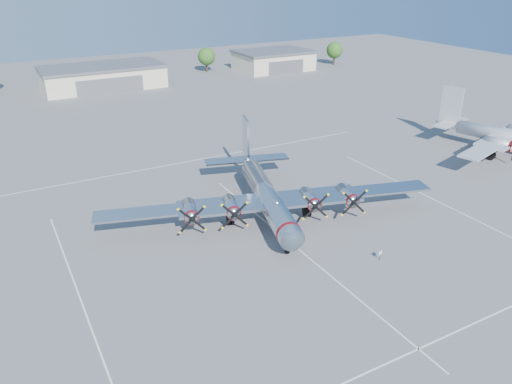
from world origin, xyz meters
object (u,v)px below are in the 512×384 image
hangar_center (103,77)px  tree_east (206,57)px  tree_far_east (335,50)px  info_placard (380,254)px  main_bomber_b29 (266,214)px  twin_engine_east (494,151)px  hangar_east (273,60)px

hangar_center → tree_east: (30.00, 6.04, 1.51)m
tree_far_east → hangar_center: bearing=178.3°
info_placard → main_bomber_b29: bearing=92.5°
hangar_center → tree_far_east: 68.05m
tree_far_east → twin_engine_east: (-23.42, -74.32, -4.22)m
tree_east → twin_engine_east: (14.58, -82.32, -4.22)m
twin_engine_east → main_bomber_b29: bearing=166.3°
twin_engine_east → info_placard: (-38.44, -16.23, 0.71)m
hangar_center → info_placard: hangar_center is taller
tree_far_east → twin_engine_east: 78.03m
tree_far_east → info_placard: 109.71m
main_bomber_b29 → info_placard: size_ratio=39.06×
hangar_east → twin_engine_east: hangar_east is taller
tree_east → tree_far_east: bearing=-11.9°
hangar_center → tree_far_east: tree_far_east is taller
hangar_east → tree_far_east: tree_far_east is taller
tree_far_east → main_bomber_b29: 101.42m
tree_east → info_placard: bearing=-103.6°
tree_east → info_placard: (-23.86, -98.54, -3.51)m
hangar_east → twin_engine_east: size_ratio=0.72×
hangar_east → tree_far_east: size_ratio=3.10×
tree_east → twin_engine_east: 83.70m
main_bomber_b29 → info_placard: (5.13, -14.51, 0.71)m
tree_far_east → main_bomber_b29: bearing=-131.4°
hangar_center → hangar_east: 48.00m
twin_engine_east → info_placard: twin_engine_east is taller
hangar_center → hangar_east: same height
tree_east → twin_engine_east: tree_east is taller
tree_far_east → twin_engine_east: bearing=-107.5°
hangar_center → twin_engine_east: size_ratio=1.00×
hangar_east → main_bomber_b29: (-46.99, -78.00, -2.71)m
hangar_center → tree_far_east: size_ratio=4.31×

